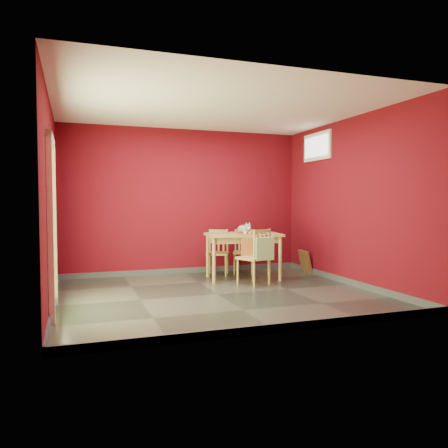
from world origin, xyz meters
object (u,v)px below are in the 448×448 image
object	(u,v)px
chair_far_right	(244,251)
chair_near	(256,256)
dining_table	(243,239)
picture_frame	(305,261)
cat	(244,228)
chair_far_left	(218,252)
tote_bag	(264,249)

from	to	relation	value
chair_far_right	chair_near	world-z (taller)	chair_near
dining_table	picture_frame	distance (m)	1.48
dining_table	chair_near	distance (m)	0.63
chair_near	picture_frame	world-z (taller)	chair_near
chair_far_right	cat	world-z (taller)	cat
chair_far_left	tote_bag	size ratio (longest dim) A/B	1.95
chair_far_right	picture_frame	size ratio (longest dim) A/B	1.89
dining_table	chair_far_left	size ratio (longest dim) A/B	1.64
chair_near	tote_bag	xyz separation A→B (m)	(0.06, -0.21, 0.15)
dining_table	tote_bag	size ratio (longest dim) A/B	3.19
tote_bag	picture_frame	world-z (taller)	tote_bag
chair_near	cat	bearing A→B (deg)	88.29
chair_far_right	cat	bearing A→B (deg)	-111.36
tote_bag	cat	size ratio (longest dim) A/B	1.02
dining_table	chair_far_left	bearing A→B (deg)	114.89
chair_far_right	picture_frame	world-z (taller)	chair_far_right
tote_bag	dining_table	bearing A→B (deg)	92.97
chair_far_right	chair_near	xyz separation A→B (m)	(-0.28, -1.22, 0.05)
chair_far_right	chair_far_left	bearing A→B (deg)	-174.60
tote_bag	cat	world-z (taller)	cat
chair_far_left	chair_far_right	size ratio (longest dim) A/B	1.02
chair_near	picture_frame	bearing A→B (deg)	31.38
chair_near	tote_bag	bearing A→B (deg)	-74.71
dining_table	chair_far_right	xyz separation A→B (m)	(0.26, 0.63, -0.28)
chair_far_left	picture_frame	xyz separation A→B (m)	(1.64, -0.32, -0.21)
dining_table	cat	size ratio (longest dim) A/B	3.27
chair_near	cat	distance (m)	0.70
cat	tote_bag	bearing A→B (deg)	-101.44
cat	picture_frame	size ratio (longest dim) A/B	0.96
chair_far_left	chair_near	size ratio (longest dim) A/B	0.91
dining_table	chair_near	size ratio (longest dim) A/B	1.50
chair_far_right	cat	distance (m)	0.87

